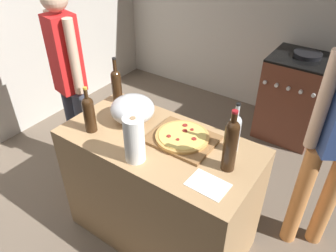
{
  "coord_description": "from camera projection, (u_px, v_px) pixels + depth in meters",
  "views": [
    {
      "loc": [
        1.17,
        -0.53,
        2.09
      ],
      "look_at": [
        0.22,
        0.83,
        0.93
      ],
      "focal_mm": 34.55,
      "sensor_mm": 36.0,
      "label": 1
    }
  ],
  "objects": [
    {
      "name": "counter",
      "position": [
        160.0,
        191.0,
        2.24
      ],
      "size": [
        1.26,
        0.64,
        0.88
      ],
      "primitive_type": "cube",
      "color": "tan",
      "rests_on": "ground_plane"
    },
    {
      "name": "cutting_board",
      "position": [
        182.0,
        139.0,
        1.98
      ],
      "size": [
        0.4,
        0.32,
        0.02
      ],
      "primitive_type": "cube",
      "color": "olive",
      "rests_on": "counter"
    },
    {
      "name": "ground_plane",
      "position": [
        186.0,
        169.0,
        3.08
      ],
      "size": [
        4.21,
        3.5,
        0.02
      ],
      "primitive_type": "cube",
      "color": "#6B5B4C"
    },
    {
      "name": "wine_bottle_dark",
      "position": [
        231.0,
        143.0,
        1.68
      ],
      "size": [
        0.08,
        0.08,
        0.37
      ],
      "color": "#331E0F",
      "rests_on": "counter"
    },
    {
      "name": "wine_bottle_amber",
      "position": [
        116.0,
        84.0,
        2.3
      ],
      "size": [
        0.07,
        0.07,
        0.34
      ],
      "color": "#331E0F",
      "rests_on": "counter"
    },
    {
      "name": "wine_bottle_green",
      "position": [
        234.0,
        132.0,
        1.83
      ],
      "size": [
        0.07,
        0.07,
        0.32
      ],
      "color": "silver",
      "rests_on": "counter"
    },
    {
      "name": "pizza",
      "position": [
        182.0,
        136.0,
        1.97
      ],
      "size": [
        0.33,
        0.33,
        0.03
      ],
      "color": "tan",
      "rests_on": "cutting_board"
    },
    {
      "name": "wine_bottle_clear",
      "position": [
        89.0,
        113.0,
        2.0
      ],
      "size": [
        0.07,
        0.07,
        0.31
      ],
      "color": "#331E0F",
      "rests_on": "counter"
    },
    {
      "name": "stove",
      "position": [
        293.0,
        97.0,
        3.3
      ],
      "size": [
        0.56,
        0.58,
        0.92
      ],
      "color": "brown",
      "rests_on": "ground_plane"
    },
    {
      "name": "person_in_stripes",
      "position": [
        69.0,
        76.0,
        2.59
      ],
      "size": [
        0.35,
        0.23,
        1.64
      ],
      "color": "#383D4C",
      "rests_on": "ground_plane"
    },
    {
      "name": "paper_towel_roll",
      "position": [
        134.0,
        139.0,
        1.76
      ],
      "size": [
        0.12,
        0.12,
        0.28
      ],
      "color": "white",
      "rests_on": "counter"
    },
    {
      "name": "mixing_bowl",
      "position": [
        133.0,
        109.0,
        2.11
      ],
      "size": [
        0.29,
        0.29,
        0.18
      ],
      "color": "#B2B2B7",
      "rests_on": "counter"
    },
    {
      "name": "recipe_sheet",
      "position": [
        208.0,
        185.0,
        1.67
      ],
      "size": [
        0.22,
        0.16,
        0.0
      ],
      "primitive_type": "cube",
      "rotation": [
        0.0,
        0.0,
        -0.04
      ],
      "color": "white",
      "rests_on": "counter"
    }
  ]
}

